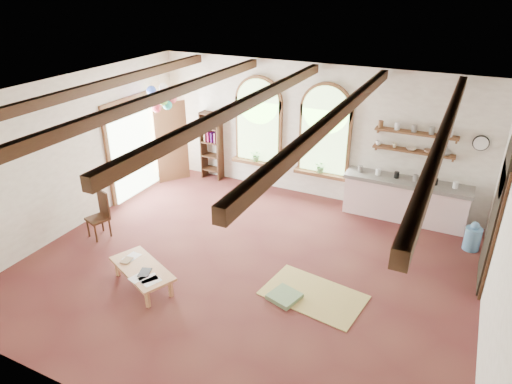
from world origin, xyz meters
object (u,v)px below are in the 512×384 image
Objects in this scene: side_chair at (100,224)px; balloon_cluster at (161,98)px; coffee_table at (142,270)px; kitchen_counter at (405,199)px.

balloon_cluster is at bearing 93.53° from side_chair.
coffee_table is at bearing -27.17° from side_chair.
coffee_table is 1.47× the size of side_chair.
side_chair reaches higher than kitchen_counter.
kitchen_counter is 2.68× the size of side_chair.
coffee_table is at bearing -60.45° from balloon_cluster.
balloon_cluster reaches higher than coffee_table.
kitchen_counter is 2.35× the size of balloon_cluster.
side_chair is at bearing -147.49° from kitchen_counter.
kitchen_counter reaches higher than coffee_table.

